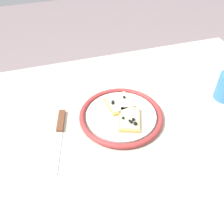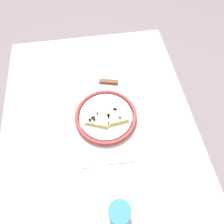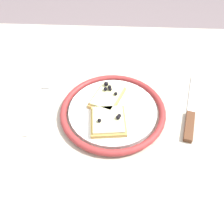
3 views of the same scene
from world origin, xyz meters
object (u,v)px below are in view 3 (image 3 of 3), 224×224
at_px(dining_table, 99,124).
at_px(knife, 190,117).
at_px(pizza_slice_near, 108,121).
at_px(plate, 113,111).
at_px(pizza_slice_far, 107,97).
at_px(fork, 39,104).

bearing_deg(dining_table, knife, -9.76).
distance_m(pizza_slice_near, knife, 0.21).
relative_size(plate, knife, 1.12).
xyz_separation_m(pizza_slice_far, fork, (-0.18, -0.02, -0.02)).
relative_size(pizza_slice_near, fork, 0.48).
xyz_separation_m(dining_table, plate, (0.04, -0.03, 0.10)).
xyz_separation_m(dining_table, pizza_slice_near, (0.03, -0.08, 0.11)).
bearing_deg(dining_table, pizza_slice_near, -67.14).
bearing_deg(knife, plate, 178.22).
relative_size(dining_table, pizza_slice_far, 9.63).
distance_m(plate, pizza_slice_far, 0.04).
bearing_deg(knife, fork, 176.27).
distance_m(pizza_slice_near, pizza_slice_far, 0.08).
bearing_deg(knife, pizza_slice_near, -169.11).
bearing_deg(pizza_slice_near, knife, 10.89).
bearing_deg(dining_table, pizza_slice_far, 1.47).
height_order(knife, fork, knife).
distance_m(plate, knife, 0.19).
relative_size(pizza_slice_far, fork, 0.58).
height_order(dining_table, plate, plate).
xyz_separation_m(dining_table, pizza_slice_far, (0.03, 0.00, 0.11)).
height_order(dining_table, fork, fork).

